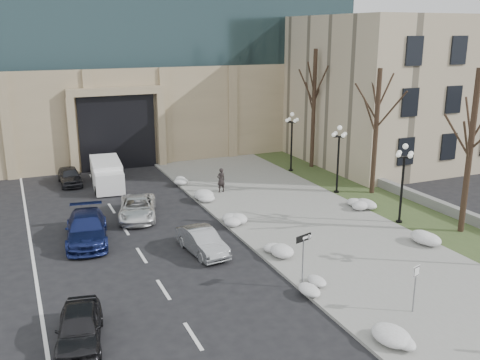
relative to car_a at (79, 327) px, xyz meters
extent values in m
cube|color=gray|center=(13.85, 6.84, -0.60)|extent=(9.00, 40.00, 0.12)
cube|color=gray|center=(9.35, 6.84, -0.59)|extent=(0.30, 40.00, 0.14)
cube|color=#394A25|center=(20.35, 6.84, -0.61)|extent=(4.00, 40.00, 0.10)
cube|color=gray|center=(22.35, 8.84, -0.31)|extent=(0.50, 30.00, 0.70)
cube|color=tan|center=(8.35, 34.84, 3.34)|extent=(40.00, 20.00, 8.00)
cube|color=black|center=(6.35, 25.84, 2.34)|extent=(6.00, 2.50, 6.00)
cube|color=tan|center=(6.35, 24.44, 5.64)|extent=(7.50, 0.60, 0.60)
cube|color=tan|center=(2.85, 24.44, 2.34)|extent=(0.60, 0.60, 6.00)
cube|color=tan|center=(9.85, 24.44, 2.34)|extent=(0.60, 0.60, 6.00)
cube|color=tan|center=(32.35, 20.84, 5.34)|extent=(22.00, 18.00, 12.00)
cube|color=black|center=(24.35, 11.84, 1.84)|extent=(1.40, 0.25, 2.00)
cube|color=black|center=(28.35, 11.84, 1.84)|extent=(1.40, 0.25, 2.00)
cube|color=black|center=(24.35, 11.84, 5.34)|extent=(1.40, 0.25, 2.00)
cube|color=black|center=(28.35, 11.84, 5.34)|extent=(1.40, 0.25, 2.00)
cube|color=black|center=(24.35, 11.84, 8.84)|extent=(1.40, 0.25, 2.00)
cube|color=black|center=(28.35, 11.84, 8.84)|extent=(1.40, 0.25, 2.00)
imported|color=black|center=(0.00, 0.00, 0.00)|extent=(2.24, 4.08, 1.31)
imported|color=#93969A|center=(6.74, 5.91, -0.03)|extent=(1.76, 3.93, 1.25)
imported|color=navy|center=(1.65, 9.75, 0.09)|extent=(2.80, 5.39, 1.49)
imported|color=silver|center=(4.98, 12.44, -0.02)|extent=(3.19, 4.95, 1.27)
imported|color=#2A2A2F|center=(2.12, 21.62, -0.02)|extent=(1.52, 3.72, 1.26)
imported|color=black|center=(11.38, 15.05, 0.31)|extent=(0.68, 0.51, 1.69)
cube|color=silver|center=(4.58, 20.55, 0.25)|extent=(2.38, 4.68, 1.81)
cube|color=silver|center=(4.34, 17.86, 0.16)|extent=(2.02, 1.61, 1.45)
cylinder|color=black|center=(3.45, 18.12, -0.34)|extent=(0.28, 0.65, 0.63)
cylinder|color=black|center=(5.25, 17.95, -0.34)|extent=(0.28, 0.65, 0.63)
cylinder|color=black|center=(3.80, 21.99, -0.34)|extent=(0.28, 0.65, 0.63)
cylinder|color=black|center=(5.60, 21.82, -0.34)|extent=(0.28, 0.65, 0.63)
cylinder|color=slate|center=(9.45, 0.59, 0.55)|extent=(0.06, 0.06, 2.42)
cube|color=black|center=(9.45, 0.59, 1.67)|extent=(0.86, 0.30, 0.30)
cube|color=white|center=(9.59, 0.61, 1.67)|extent=(0.40, 0.13, 0.11)
cone|color=white|center=(9.81, 0.67, 1.67)|extent=(0.27, 0.29, 0.24)
cylinder|color=slate|center=(12.32, -3.12, 0.36)|extent=(0.06, 0.06, 2.04)
cube|color=white|center=(12.32, -3.12, 1.20)|extent=(0.44, 0.17, 0.44)
cube|color=black|center=(12.32, -3.15, 1.20)|extent=(0.37, 0.12, 0.39)
cube|color=white|center=(12.32, -3.15, 1.20)|extent=(0.32, 0.11, 0.33)
ellipsoid|color=silver|center=(10.03, -4.82, -0.36)|extent=(1.10, 1.60, 0.36)
ellipsoid|color=silver|center=(9.70, 0.19, -0.36)|extent=(1.10, 1.60, 0.36)
ellipsoid|color=silver|center=(9.93, 4.13, -0.36)|extent=(1.10, 1.60, 0.36)
ellipsoid|color=silver|center=(9.73, 8.72, -0.36)|extent=(1.10, 1.60, 0.36)
ellipsoid|color=silver|center=(9.52, 13.79, -0.36)|extent=(1.10, 1.60, 0.36)
ellipsoid|color=silver|center=(9.57, 18.21, -0.36)|extent=(1.10, 1.60, 0.36)
ellipsoid|color=silver|center=(17.73, 2.38, -0.36)|extent=(1.10, 1.60, 0.36)
ellipsoid|color=silver|center=(18.13, 8.39, -0.36)|extent=(1.10, 1.60, 0.36)
cylinder|color=black|center=(18.65, 5.34, -0.56)|extent=(0.36, 0.36, 0.20)
cylinder|color=black|center=(18.65, 5.34, 1.34)|extent=(0.14, 0.14, 4.00)
cylinder|color=black|center=(18.65, 5.34, 3.34)|extent=(0.10, 0.90, 0.10)
cylinder|color=black|center=(18.65, 5.34, 3.34)|extent=(0.90, 0.10, 0.10)
sphere|color=white|center=(18.65, 5.34, 3.94)|extent=(0.32, 0.32, 0.32)
sphere|color=white|center=(19.10, 5.34, 3.49)|extent=(0.28, 0.28, 0.28)
sphere|color=white|center=(18.20, 5.34, 3.49)|extent=(0.28, 0.28, 0.28)
sphere|color=white|center=(18.65, 5.79, 3.49)|extent=(0.28, 0.28, 0.28)
sphere|color=white|center=(18.65, 4.89, 3.49)|extent=(0.28, 0.28, 0.28)
cylinder|color=black|center=(18.65, 11.84, -0.56)|extent=(0.36, 0.36, 0.20)
cylinder|color=black|center=(18.65, 11.84, 1.34)|extent=(0.14, 0.14, 4.00)
cylinder|color=black|center=(18.65, 11.84, 3.34)|extent=(0.10, 0.90, 0.10)
cylinder|color=black|center=(18.65, 11.84, 3.34)|extent=(0.90, 0.10, 0.10)
sphere|color=white|center=(18.65, 11.84, 3.94)|extent=(0.32, 0.32, 0.32)
sphere|color=white|center=(19.10, 11.84, 3.49)|extent=(0.28, 0.28, 0.28)
sphere|color=white|center=(18.20, 11.84, 3.49)|extent=(0.28, 0.28, 0.28)
sphere|color=white|center=(18.65, 12.29, 3.49)|extent=(0.28, 0.28, 0.28)
sphere|color=white|center=(18.65, 11.39, 3.49)|extent=(0.28, 0.28, 0.28)
cylinder|color=black|center=(18.65, 18.34, -0.56)|extent=(0.36, 0.36, 0.20)
cylinder|color=black|center=(18.65, 18.34, 1.34)|extent=(0.14, 0.14, 4.00)
cylinder|color=black|center=(18.65, 18.34, 3.34)|extent=(0.10, 0.90, 0.10)
cylinder|color=black|center=(18.65, 18.34, 3.34)|extent=(0.90, 0.10, 0.10)
sphere|color=white|center=(18.65, 18.34, 3.94)|extent=(0.32, 0.32, 0.32)
sphere|color=white|center=(19.10, 18.34, 3.49)|extent=(0.28, 0.28, 0.28)
sphere|color=white|center=(18.20, 18.34, 3.49)|extent=(0.28, 0.28, 0.28)
sphere|color=white|center=(18.65, 18.79, 3.49)|extent=(0.28, 0.28, 0.28)
sphere|color=white|center=(18.65, 17.89, 3.49)|extent=(0.28, 0.28, 0.28)
cylinder|color=black|center=(20.85, 2.84, 3.84)|extent=(0.32, 0.32, 9.00)
cylinder|color=black|center=(20.85, 10.84, 3.59)|extent=(0.32, 0.32, 8.50)
cylinder|color=black|center=(20.85, 18.84, 4.09)|extent=(0.32, 0.32, 9.50)
camera|label=1|loc=(-1.50, -17.74, 10.15)|focal=40.00mm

